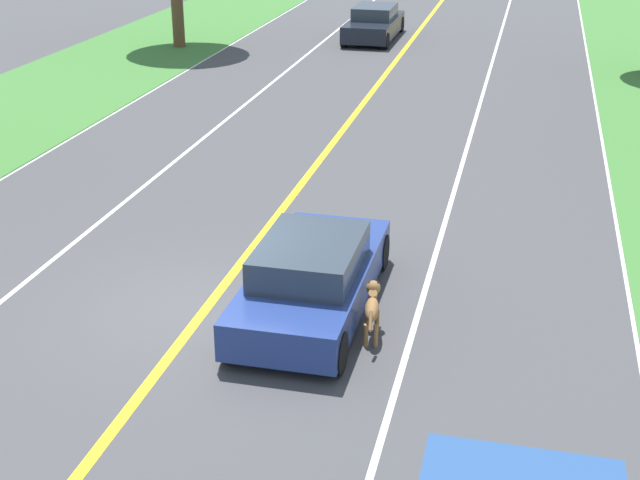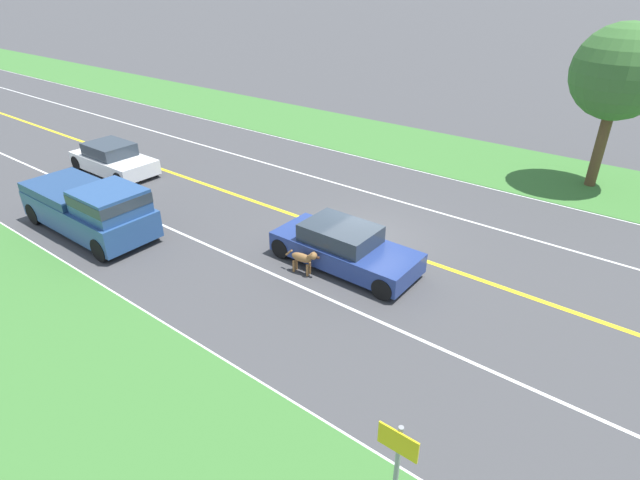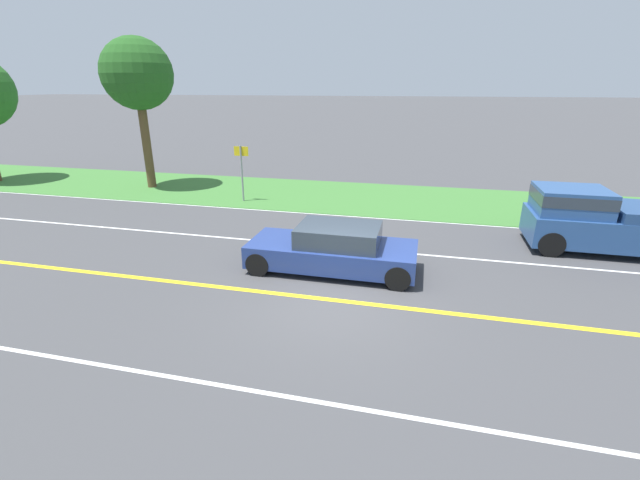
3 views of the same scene
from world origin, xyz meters
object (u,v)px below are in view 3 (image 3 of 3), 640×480
(pickup_truck, at_px, (614,221))
(street_sign, at_px, (242,167))
(dog, at_px, (362,241))
(roadside_tree_right_near, at_px, (137,75))
(ego_car, at_px, (334,249))

(pickup_truck, relative_size, street_sign, 2.17)
(dog, height_order, roadside_tree_right_near, roadside_tree_right_near)
(street_sign, bearing_deg, ego_car, -139.62)
(ego_car, relative_size, dog, 3.82)
(dog, relative_size, pickup_truck, 0.22)
(dog, distance_m, street_sign, 8.09)
(dog, xyz_separation_m, street_sign, (5.26, 6.06, 1.02))
(ego_car, distance_m, street_sign, 8.44)
(roadside_tree_right_near, bearing_deg, dog, -120.06)
(dog, xyz_separation_m, pickup_truck, (2.36, -7.37, 0.44))
(street_sign, bearing_deg, roadside_tree_right_near, 75.10)
(ego_car, xyz_separation_m, pickup_truck, (3.48, -8.00, 0.35))
(street_sign, bearing_deg, dog, -130.94)
(dog, bearing_deg, street_sign, 41.35)
(roadside_tree_right_near, bearing_deg, pickup_truck, -103.00)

